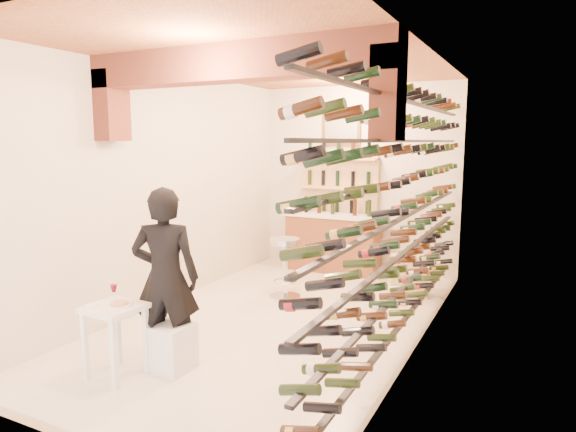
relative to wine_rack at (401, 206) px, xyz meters
The scene contains 11 objects.
ground 2.18m from the wine_rack, behind, with size 6.00×6.00×0.00m, color silver.
room_shell 1.70m from the wine_rack, behind, with size 3.52×6.02×3.21m.
wine_rack is the anchor object (origin of this frame).
back_counter 3.38m from the wine_rack, 124.66° to the left, with size 1.70×0.62×1.29m.
back_shelving 3.44m from the wine_rack, 122.37° to the left, with size 1.40×0.31×2.73m.
tasting_table 3.15m from the wine_rack, 137.24° to the right, with size 0.51×0.51×0.86m.
white_stool 2.81m from the wine_rack, 137.35° to the right, with size 0.37×0.37×0.46m, color white.
person 2.59m from the wine_rack, 139.67° to the right, with size 0.66×0.44×1.82m, color black.
chrome_barstool 2.31m from the wine_rack, 154.93° to the left, with size 0.45×0.45×0.88m.
crate_lower 2.29m from the wine_rack, 100.06° to the left, with size 0.53×0.37×0.32m, color #E6BE7E.
crate_upper 2.12m from the wine_rack, 100.06° to the left, with size 0.48×0.33×0.28m, color #E6BE7E.
Camera 1 is at (2.86, -5.38, 2.24)m, focal length 31.37 mm.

